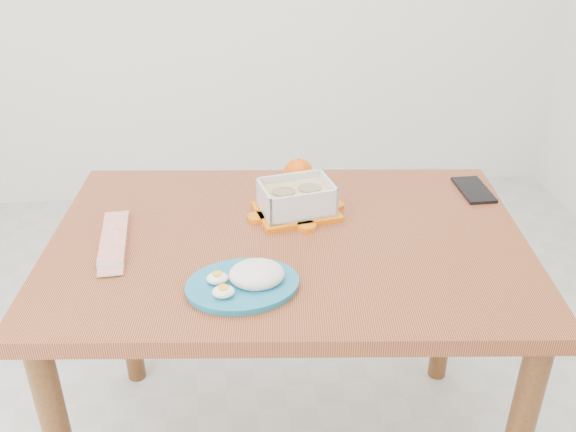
{
  "coord_description": "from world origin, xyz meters",
  "views": [
    {
      "loc": [
        0.02,
        -1.3,
        1.56
      ],
      "look_at": [
        0.18,
        0.02,
        0.81
      ],
      "focal_mm": 40.0,
      "sensor_mm": 36.0,
      "label": 1
    }
  ],
  "objects": [
    {
      "name": "dining_table",
      "position": [
        0.18,
        0.02,
        0.65
      ],
      "size": [
        1.22,
        0.88,
        0.75
      ],
      "rotation": [
        0.0,
        0.0,
        -0.1
      ],
      "color": "#9F4F2D",
      "rests_on": "ground"
    },
    {
      "name": "candy_bar",
      "position": [
        -0.24,
        0.04,
        0.76
      ],
      "size": [
        0.07,
        0.24,
        0.02
      ],
      "primitive_type": "cube",
      "rotation": [
        0.0,
        0.0,
        1.62
      ],
      "color": "#B91A09",
      "rests_on": "dining_table"
    },
    {
      "name": "smartphone",
      "position": [
        0.71,
        0.21,
        0.75
      ],
      "size": [
        0.08,
        0.15,
        0.01
      ],
      "primitive_type": "cube",
      "rotation": [
        0.0,
        0.0,
        0.01
      ],
      "color": "black",
      "rests_on": "dining_table"
    },
    {
      "name": "food_container",
      "position": [
        0.21,
        0.14,
        0.79
      ],
      "size": [
        0.23,
        0.19,
        0.09
      ],
      "rotation": [
        0.0,
        0.0,
        0.2
      ],
      "color": "#E16506",
      "rests_on": "dining_table"
    },
    {
      "name": "orange_fruit",
      "position": [
        0.24,
        0.3,
        0.79
      ],
      "size": [
        0.08,
        0.08,
        0.08
      ],
      "primitive_type": "sphere",
      "color": "#FF4A05",
      "rests_on": "dining_table"
    },
    {
      "name": "rice_plate",
      "position": [
        0.07,
        -0.17,
        0.77
      ],
      "size": [
        0.27,
        0.27,
        0.07
      ],
      "rotation": [
        0.0,
        0.0,
        0.13
      ],
      "color": "#1A6D8F",
      "rests_on": "dining_table"
    }
  ]
}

